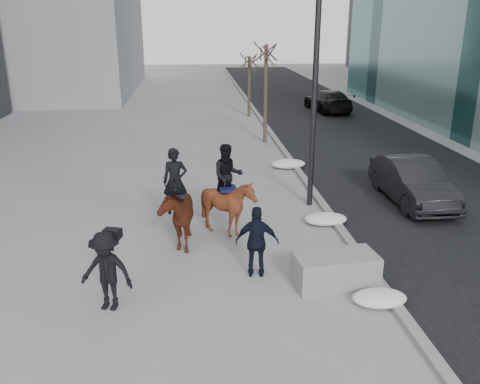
{
  "coord_description": "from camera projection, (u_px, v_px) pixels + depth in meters",
  "views": [
    {
      "loc": [
        -1.22,
        -11.51,
        5.85
      ],
      "look_at": [
        0.0,
        1.2,
        1.5
      ],
      "focal_mm": 38.0,
      "sensor_mm": 36.0,
      "label": 1
    }
  ],
  "objects": [
    {
      "name": "mounted_left",
      "position": [
        176.0,
        210.0,
        13.7
      ],
      "size": [
        0.97,
        2.06,
        2.64
      ],
      "color": "#45190D",
      "rests_on": "ground"
    },
    {
      "name": "snow_piles",
      "position": [
        314.0,
        202.0,
        16.62
      ],
      "size": [
        1.42,
        11.51,
        0.36
      ],
      "color": "white",
      "rests_on": "ground"
    },
    {
      "name": "feeder",
      "position": [
        257.0,
        242.0,
        11.96
      ],
      "size": [
        1.08,
        0.93,
        1.75
      ],
      "color": "black",
      "rests_on": "ground"
    },
    {
      "name": "car_near",
      "position": [
        413.0,
        181.0,
        16.93
      ],
      "size": [
        1.54,
        4.4,
        1.45
      ],
      "primitive_type": "imported",
      "rotation": [
        0.0,
        0.0,
        -0.0
      ],
      "color": "black",
      "rests_on": "ground"
    },
    {
      "name": "tree_far",
      "position": [
        249.0,
        83.0,
        31.53
      ],
      "size": [
        1.2,
        1.2,
        4.13
      ],
      "primitive_type": null,
      "color": "#392F21",
      "rests_on": "ground"
    },
    {
      "name": "camera_crew",
      "position": [
        107.0,
        271.0,
        10.57
      ],
      "size": [
        1.27,
        0.95,
        1.75
      ],
      "color": "black",
      "rests_on": "ground"
    },
    {
      "name": "tree_near",
      "position": [
        266.0,
        89.0,
        24.64
      ],
      "size": [
        1.2,
        1.2,
        5.25
      ],
      "primitive_type": null,
      "color": "#3D2A24",
      "rests_on": "ground"
    },
    {
      "name": "planter",
      "position": [
        335.0,
        270.0,
        11.7
      ],
      "size": [
        1.98,
        1.14,
        0.75
      ],
      "primitive_type": "cube",
      "rotation": [
        0.0,
        0.0,
        0.11
      ],
      "color": "gray",
      "rests_on": "ground"
    },
    {
      "name": "car_far",
      "position": [
        328.0,
        101.0,
        33.83
      ],
      "size": [
        2.55,
        5.11,
        1.42
      ],
      "primitive_type": "imported",
      "rotation": [
        0.0,
        0.0,
        3.26
      ],
      "color": "black",
      "rests_on": "ground"
    },
    {
      "name": "curb",
      "position": [
        288.0,
        157.0,
        22.51
      ],
      "size": [
        0.25,
        90.0,
        0.12
      ],
      "primitive_type": "cube",
      "color": "gray",
      "rests_on": "ground"
    },
    {
      "name": "mounted_right",
      "position": [
        228.0,
        200.0,
        14.24
      ],
      "size": [
        1.52,
        1.68,
        2.62
      ],
      "color": "#4A200E",
      "rests_on": "ground"
    },
    {
      "name": "ground",
      "position": [
        245.0,
        263.0,
        12.84
      ],
      "size": [
        120.0,
        120.0,
        0.0
      ],
      "primitive_type": "plane",
      "color": "gray",
      "rests_on": "ground"
    },
    {
      "name": "road",
      "position": [
        376.0,
        156.0,
        22.89
      ],
      "size": [
        8.0,
        90.0,
        0.01
      ],
      "primitive_type": "cube",
      "color": "black",
      "rests_on": "ground"
    },
    {
      "name": "lamppost",
      "position": [
        317.0,
        49.0,
        15.27
      ],
      "size": [
        0.25,
        0.8,
        9.09
      ],
      "color": "black",
      "rests_on": "ground"
    }
  ]
}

